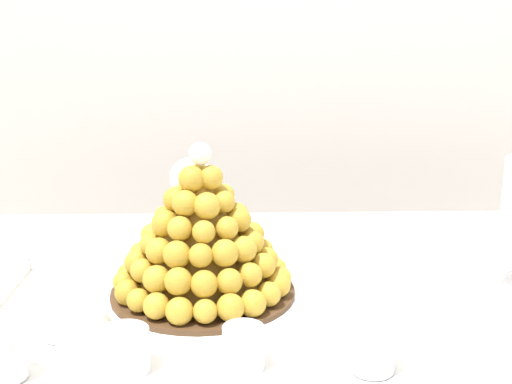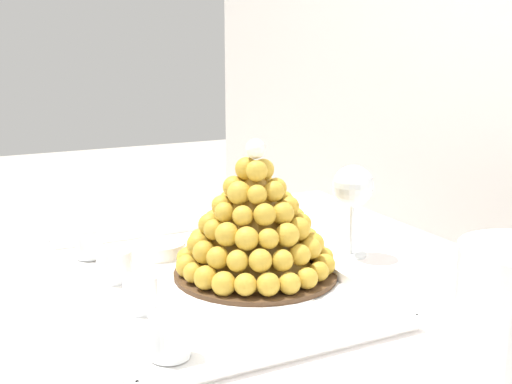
{
  "view_description": "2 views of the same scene",
  "coord_description": "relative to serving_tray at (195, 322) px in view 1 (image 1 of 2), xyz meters",
  "views": [
    {
      "loc": [
        -0.16,
        -0.87,
        1.15
      ],
      "look_at": [
        -0.14,
        0.04,
        0.9
      ],
      "focal_mm": 46.34,
      "sensor_mm": 36.0,
      "label": 1
    },
    {
      "loc": [
        0.72,
        -0.41,
        1.13
      ],
      "look_at": [
        -0.01,
        -0.05,
        0.94
      ],
      "focal_mm": 45.77,
      "sensor_mm": 36.0,
      "label": 2
    }
  ],
  "objects": [
    {
      "name": "buffet_table",
      "position": [
        0.22,
        0.03,
        -0.1
      ],
      "size": [
        1.46,
        1.01,
        0.73
      ],
      "color": "brown",
      "rests_on": "ground_plane"
    },
    {
      "name": "serving_tray",
      "position": [
        0.0,
        0.0,
        0.0
      ],
      "size": [
        0.59,
        0.41,
        0.02
      ],
      "color": "white",
      "rests_on": "buffet_table"
    },
    {
      "name": "croquembouche",
      "position": [
        0.01,
        0.09,
        0.09
      ],
      "size": [
        0.28,
        0.28,
        0.23
      ],
      "color": "#4C331E",
      "rests_on": "serving_tray"
    },
    {
      "name": "dessert_cup_left",
      "position": [
        -0.21,
        -0.14,
        0.03
      ],
      "size": [
        0.05,
        0.05,
        0.05
      ],
      "color": "silver",
      "rests_on": "serving_tray"
    },
    {
      "name": "dessert_cup_mid_left",
      "position": [
        -0.07,
        -0.13,
        0.03
      ],
      "size": [
        0.06,
        0.06,
        0.05
      ],
      "color": "silver",
      "rests_on": "serving_tray"
    },
    {
      "name": "dessert_cup_centre",
      "position": [
        0.07,
        -0.13,
        0.03
      ],
      "size": [
        0.05,
        0.05,
        0.05
      ],
      "color": "silver",
      "rests_on": "serving_tray"
    },
    {
      "name": "dessert_cup_mid_right",
      "position": [
        0.22,
        -0.14,
        0.03
      ],
      "size": [
        0.05,
        0.05,
        0.06
      ],
      "color": "silver",
      "rests_on": "serving_tray"
    },
    {
      "name": "creme_brulee_ramekin",
      "position": [
        -0.16,
        -0.02,
        0.02
      ],
      "size": [
        0.09,
        0.09,
        0.03
      ],
      "color": "white",
      "rests_on": "serving_tray"
    },
    {
      "name": "wine_glass",
      "position": [
        -0.02,
        0.3,
        0.12
      ],
      "size": [
        0.08,
        0.08,
        0.17
      ],
      "color": "silver",
      "rests_on": "buffet_table"
    }
  ]
}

